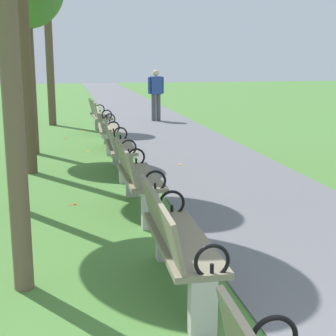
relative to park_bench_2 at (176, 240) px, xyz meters
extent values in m
cube|color=slate|center=(1.82, 15.45, -0.48)|extent=(2.63, 44.00, 0.02)
cube|color=gray|center=(0.05, 0.00, -0.01)|extent=(0.46, 1.61, 0.05)
cube|color=gray|center=(-0.14, 0.00, 0.21)|extent=(0.15, 1.60, 0.40)
cube|color=#B7B5AD|center=(0.04, -0.74, -0.26)|extent=(0.20, 0.12, 0.45)
cube|color=#B7B5AD|center=(0.06, 0.74, -0.26)|extent=(0.20, 0.12, 0.45)
torus|color=black|center=(0.10, -0.76, 0.10)|extent=(0.27, 0.03, 0.27)
cylinder|color=black|center=(0.10, -0.76, 0.02)|extent=(0.03, 0.03, 0.12)
torus|color=black|center=(0.12, 0.76, 0.10)|extent=(0.27, 0.03, 0.27)
cylinder|color=black|center=(0.12, 0.76, 0.02)|extent=(0.03, 0.03, 0.12)
cube|color=gray|center=(0.05, 2.46, -0.01)|extent=(0.46, 1.60, 0.05)
cube|color=gray|center=(-0.14, 2.46, 0.21)|extent=(0.14, 1.60, 0.40)
cube|color=#B7B5AD|center=(0.06, 1.72, -0.26)|extent=(0.20, 0.12, 0.45)
cube|color=#B7B5AD|center=(0.05, 3.20, -0.26)|extent=(0.20, 0.12, 0.45)
torus|color=black|center=(0.12, 1.70, 0.10)|extent=(0.27, 0.03, 0.27)
cylinder|color=black|center=(0.12, 1.70, 0.02)|extent=(0.03, 0.03, 0.12)
torus|color=black|center=(0.10, 3.22, 0.10)|extent=(0.27, 0.03, 0.27)
cylinder|color=black|center=(0.10, 3.22, 0.02)|extent=(0.03, 0.03, 0.12)
cube|color=gray|center=(0.05, 4.82, -0.01)|extent=(0.48, 1.61, 0.05)
cube|color=gray|center=(-0.14, 4.82, 0.21)|extent=(0.16, 1.60, 0.40)
cube|color=#B7B5AD|center=(0.04, 4.08, -0.26)|extent=(0.20, 0.12, 0.45)
cube|color=#B7B5AD|center=(0.07, 5.55, -0.26)|extent=(0.20, 0.12, 0.45)
torus|color=black|center=(0.10, 4.05, 0.10)|extent=(0.27, 0.04, 0.27)
cylinder|color=black|center=(0.10, 4.05, 0.02)|extent=(0.03, 0.03, 0.12)
torus|color=black|center=(0.13, 5.57, 0.10)|extent=(0.27, 0.04, 0.27)
cylinder|color=black|center=(0.13, 5.57, 0.02)|extent=(0.03, 0.03, 0.12)
cube|color=gray|center=(0.05, 7.28, -0.01)|extent=(0.50, 1.62, 0.05)
cube|color=gray|center=(-0.14, 7.29, 0.21)|extent=(0.18, 1.60, 0.40)
cube|color=#B7B5AD|center=(0.02, 6.54, -0.26)|extent=(0.20, 0.13, 0.45)
cube|color=#B7B5AD|center=(0.08, 8.02, -0.26)|extent=(0.20, 0.13, 0.45)
torus|color=black|center=(0.08, 6.52, 0.10)|extent=(0.27, 0.04, 0.27)
cylinder|color=black|center=(0.08, 6.52, 0.02)|extent=(0.03, 0.03, 0.12)
torus|color=black|center=(0.14, 8.04, 0.10)|extent=(0.27, 0.04, 0.27)
cylinder|color=black|center=(0.14, 8.04, 0.02)|extent=(0.03, 0.03, 0.12)
cube|color=gray|center=(0.05, 9.69, -0.01)|extent=(0.51, 1.62, 0.05)
cube|color=gray|center=(-0.14, 9.68, 0.21)|extent=(0.20, 1.60, 0.40)
cube|color=#B7B5AD|center=(0.09, 8.95, -0.26)|extent=(0.21, 0.13, 0.45)
cube|color=#B7B5AD|center=(0.02, 10.43, -0.26)|extent=(0.21, 0.13, 0.45)
torus|color=black|center=(0.15, 8.94, 0.10)|extent=(0.27, 0.04, 0.27)
cylinder|color=black|center=(0.15, 8.94, 0.02)|extent=(0.03, 0.03, 0.12)
torus|color=black|center=(0.08, 10.45, 0.10)|extent=(0.27, 0.04, 0.27)
cylinder|color=black|center=(0.08, 10.45, 0.02)|extent=(0.03, 0.03, 0.12)
cylinder|color=brown|center=(-1.31, 0.35, 1.43)|extent=(0.17, 0.17, 3.83)
cylinder|color=#4C3D2D|center=(-1.61, 2.89, 1.25)|extent=(0.16, 0.16, 3.47)
cylinder|color=brown|center=(-1.52, 5.14, 1.61)|extent=(0.21, 0.21, 4.19)
cylinder|color=brown|center=(-1.56, 7.08, 0.97)|extent=(0.19, 0.19, 2.90)
cylinder|color=brown|center=(-1.27, 11.78, 1.59)|extent=(0.23, 0.23, 4.15)
cylinder|color=#4C4C56|center=(1.90, 12.07, -0.04)|extent=(0.14, 0.14, 0.85)
cylinder|color=#4C4C56|center=(2.06, 12.10, -0.04)|extent=(0.14, 0.14, 0.85)
cube|color=#2D4799|center=(1.98, 12.08, 0.66)|extent=(0.37, 0.27, 0.56)
sphere|color=beige|center=(1.98, 12.08, 1.05)|extent=(0.20, 0.20, 0.20)
cylinder|color=#2D4799|center=(1.76, 12.05, 0.66)|extent=(0.09, 0.09, 0.52)
cylinder|color=#2D4799|center=(2.20, 12.12, 0.66)|extent=(0.09, 0.09, 0.52)
cylinder|color=#BC842D|center=(1.22, 5.21, -0.46)|extent=(0.15, 0.15, 0.00)
cylinder|color=#93511E|center=(-0.91, 9.01, -0.48)|extent=(0.12, 0.12, 0.00)
cylinder|color=#AD6B23|center=(-0.79, 2.93, -0.48)|extent=(0.09, 0.09, 0.00)
cylinder|color=#BC842D|center=(-0.40, 10.26, -0.48)|extent=(0.12, 0.12, 0.00)
cylinder|color=#93511E|center=(-0.92, 12.14, -0.48)|extent=(0.14, 0.14, 0.00)
cylinder|color=#BC842D|center=(-0.44, 7.12, -0.48)|extent=(0.13, 0.13, 0.00)
cylinder|color=brown|center=(-0.85, 2.94, -0.48)|extent=(0.14, 0.14, 0.00)
camera|label=1|loc=(-0.89, -4.06, 1.54)|focal=54.49mm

